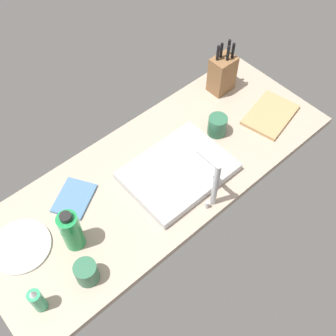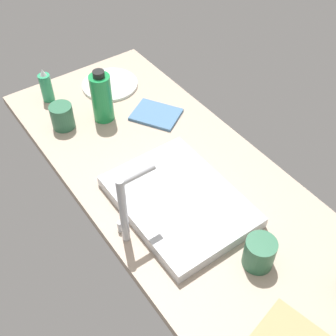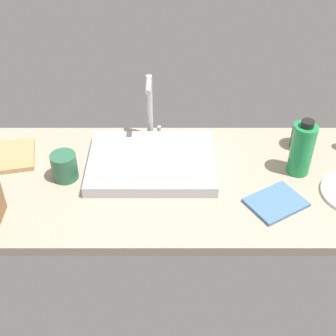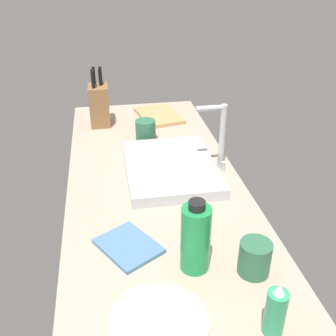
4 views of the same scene
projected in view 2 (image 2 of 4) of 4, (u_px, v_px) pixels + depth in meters
The scene contains 9 objects.
countertop_slab at pixel (186, 190), 145.65cm from camera, with size 166.41×64.06×3.50cm, color tan.
sink_basin at pixel (179, 201), 137.54cm from camera, with size 45.17×33.64×4.11cm, color #B7BABF.
faucet at pixel (126, 205), 120.00cm from camera, with size 5.50×11.85×25.92cm.
soap_bottle at pixel (46, 87), 172.60cm from camera, with size 4.75×4.75×14.54cm.
water_bottle at pixel (102, 97), 162.09cm from camera, with size 7.93×7.93×21.25cm.
dinner_plate at pixel (110, 84), 183.40cm from camera, with size 23.49×23.49×1.20cm, color silver.
dish_towel at pixel (156, 114), 169.61cm from camera, with size 17.80×13.71×1.20cm, color teal.
coffee_mug at pixel (259, 253), 121.00cm from camera, with size 8.90×8.90×9.76cm, color #2D6647.
ceramic_cup at pixel (62, 116), 162.30cm from camera, with size 8.56×8.56×9.55cm, color #2D6647.
Camera 2 is at (-73.86, 60.11, 112.38)cm, focal length 46.28 mm.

